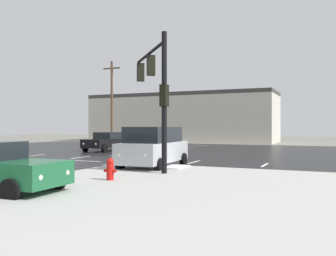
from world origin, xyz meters
TOP-DOWN VIEW (x-y plane):
  - ground_plane at (0.00, 0.00)m, footprint 120.00×120.00m
  - road_asphalt at (0.00, 0.00)m, footprint 44.00×44.00m
  - sidewalk_corner at (12.00, -12.00)m, footprint 18.00×18.00m
  - snow_strip_curbside at (5.00, -4.00)m, footprint 4.00×1.60m
  - lane_markings at (1.20, -1.38)m, footprint 36.15×36.15m
  - traffic_signal_mast at (6.04, -5.09)m, footprint 3.46×4.02m
  - fire_hydrant at (5.96, -8.67)m, footprint 0.48×0.26m
  - strip_building_background at (-5.84, 27.52)m, footprint 25.63×8.00m
  - sedan_black at (-4.22, 6.35)m, footprint 2.14×4.59m
  - suv_silver at (5.26, -3.69)m, footprint 2.38×4.92m
  - utility_pole_distant at (-9.71, 15.78)m, footprint 2.20×0.28m

SIDE VIEW (x-z plane):
  - ground_plane at x=0.00m, z-range 0.00..0.00m
  - road_asphalt at x=0.00m, z-range 0.00..0.02m
  - lane_markings at x=1.20m, z-range 0.02..0.03m
  - sidewalk_corner at x=12.00m, z-range 0.00..0.14m
  - snow_strip_curbside at x=5.00m, z-range 0.14..0.20m
  - fire_hydrant at x=5.96m, z-range 0.14..0.93m
  - sedan_black at x=-4.22m, z-range 0.06..1.64m
  - suv_silver at x=5.26m, z-range 0.08..2.11m
  - strip_building_background at x=-5.84m, z-range 0.00..6.60m
  - traffic_signal_mast at x=6.04m, z-range 1.13..6.95m
  - utility_pole_distant at x=-9.71m, z-range 0.22..9.77m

